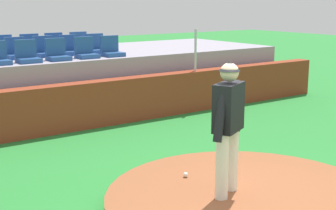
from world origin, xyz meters
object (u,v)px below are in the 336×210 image
stadium_chair_4 (111,50)px  stadium_chair_8 (70,49)px  stadium_chair_14 (80,45)px  stadium_chair_1 (27,55)px  stadium_chair_13 (55,46)px  stadium_chair_11 (4,49)px  baseball (186,175)px  stadium_chair_7 (45,50)px  pitcher (228,118)px  stadium_chair_9 (96,47)px  stadium_chair_6 (16,52)px  stadium_chair_12 (31,47)px  stadium_chair_3 (86,51)px  stadium_chair_2 (57,53)px

stadium_chair_4 → stadium_chair_8: same height
stadium_chair_4 → stadium_chair_14: size_ratio=1.00×
stadium_chair_1 → stadium_chair_13: 2.31m
stadium_chair_11 → baseball: bearing=93.4°
stadium_chair_7 → stadium_chair_14: same height
baseball → stadium_chair_4: bearing=72.2°
stadium_chair_4 → baseball: bearing=72.2°
pitcher → stadium_chair_14: bearing=52.3°
pitcher → stadium_chair_4: pitcher is taller
stadium_chair_7 → stadium_chair_11: same height
stadium_chair_1 → stadium_chair_9: 2.33m
stadium_chair_1 → stadium_chair_11: bearing=-91.2°
stadium_chair_1 → pitcher: bearing=94.8°
stadium_chair_1 → stadium_chair_4: bearing=-179.6°
stadium_chair_6 → stadium_chair_9: same height
stadium_chair_8 → stadium_chair_12: (-0.69, 0.89, 0.00)m
stadium_chair_1 → stadium_chair_12: bearing=-112.2°
stadium_chair_8 → baseball: bearing=81.0°
stadium_chair_9 → stadium_chair_12: (-1.43, 0.89, 0.00)m
stadium_chair_6 → stadium_chair_7: same height
stadium_chair_11 → stadium_chair_14: bearing=-179.4°
stadium_chair_6 → stadium_chair_13: 1.66m
stadium_chair_4 → stadium_chair_13: (-0.71, 1.81, 0.00)m
stadium_chair_3 → stadium_chair_13: 1.80m
pitcher → stadium_chair_3: pitcher is taller
stadium_chair_11 → stadium_chair_14: 2.10m
stadium_chair_14 → stadium_chair_4: bearing=89.7°
stadium_chair_12 → stadium_chair_7: bearing=91.5°
pitcher → stadium_chair_9: (1.65, 6.91, 0.31)m
stadium_chair_14 → stadium_chair_3: bearing=68.7°
stadium_chair_2 → stadium_chair_12: (0.02, 1.77, 0.00)m
stadium_chair_12 → stadium_chair_13: size_ratio=1.00×
stadium_chair_6 → stadium_chair_12: (0.68, 0.89, 0.00)m
pitcher → stadium_chair_8: size_ratio=3.59×
baseball → stadium_chair_8: 6.30m
stadium_chair_2 → stadium_chair_3: same height
stadium_chair_3 → stadium_chair_8: 0.85m
pitcher → stadium_chair_1: size_ratio=3.59×
stadium_chair_11 → stadium_chair_13: (1.38, 0.03, 0.00)m
stadium_chair_1 → stadium_chair_12: (0.73, 1.78, 0.00)m
pitcher → stadium_chair_11: (-0.47, 7.82, 0.31)m
stadium_chair_4 → stadium_chair_13: same height
pitcher → stadium_chair_14: pitcher is taller
pitcher → stadium_chair_2: bearing=62.1°
stadium_chair_7 → stadium_chair_3: bearing=128.5°
stadium_chair_2 → stadium_chair_6: same height
stadium_chair_8 → stadium_chair_12: size_ratio=1.00×
stadium_chair_3 → stadium_chair_4: bearing=179.0°
stadium_chair_3 → stadium_chair_6: (-1.39, 0.85, 0.00)m
pitcher → stadium_chair_13: pitcher is taller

